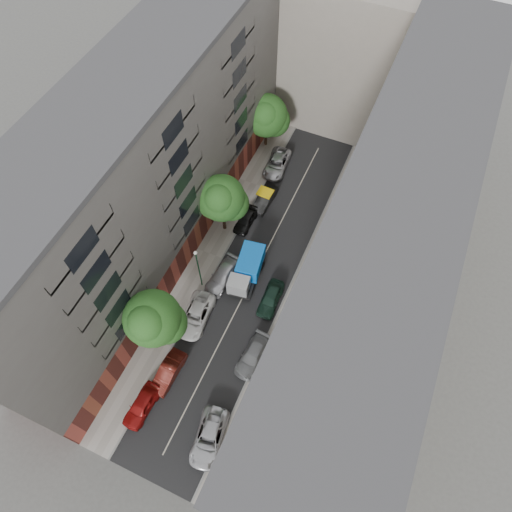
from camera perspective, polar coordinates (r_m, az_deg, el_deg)
The scene contains 23 objects.
ground at distance 48.64m, azimuth -0.04°, elevation -1.99°, with size 120.00×120.00×0.00m, color #4C4C49.
road_surface at distance 48.63m, azimuth -0.04°, elevation -1.98°, with size 8.00×44.00×0.02m, color black.
sidewalk_left at distance 49.97m, azimuth -5.82°, elevation 0.28°, with size 3.00×44.00×0.15m, color gray.
sidewalk_right at distance 47.78m, azimuth 6.02°, elevation -4.25°, with size 3.00×44.00×0.15m, color gray.
building_left at distance 44.21m, azimuth -13.39°, elevation 9.54°, with size 8.00×44.00×20.00m, color #4C4947.
building_right at distance 39.07m, azimuth 14.88°, elevation -0.36°, with size 8.00×44.00×20.00m, color #B3A38B.
building_endcap at distance 60.80m, azimuth 11.73°, elevation 24.12°, with size 18.00×12.00×18.00m, color gray.
tarp_truck at distance 47.15m, azimuth -1.11°, elevation -1.66°, with size 3.03×5.95×2.61m.
car_left_0 at distance 43.93m, azimuth -14.09°, elevation -17.64°, with size 1.76×4.37×1.49m, color maroon.
car_left_1 at distance 44.29m, azimuth -10.90°, elevation -14.04°, with size 1.56×4.48×1.48m, color #4D150F.
car_left_2 at distance 45.92m, azimuth -7.53°, elevation -7.38°, with size 2.48×5.37×1.49m, color silver.
car_left_3 at distance 47.70m, azimuth -4.19°, elevation -2.48°, with size 2.02×4.98×1.44m, color #B7B7BC.
car_left_4 at distance 51.54m, azimuth -1.27°, elevation 4.59°, with size 1.64×4.08×1.39m, color black.
car_left_5 at distance 53.32m, azimuth 1.13°, elevation 7.19°, with size 1.54×4.40×1.45m, color black.
car_left_6 at distance 56.92m, azimuth 2.65°, elevation 11.47°, with size 2.45×5.31×1.48m, color #B5B5BA.
car_right_0 at distance 42.38m, azimuth -5.88°, elevation -21.65°, with size 2.45×5.32×1.48m, color #B7B8BC.
car_right_1 at distance 44.07m, azimuth -0.39°, elevation -12.35°, with size 1.94×4.77×1.38m, color slate.
car_right_2 at distance 46.36m, azimuth 1.84°, elevation -5.31°, with size 1.77×4.41×1.50m, color black.
tree_near at distance 40.48m, azimuth -12.73°, elevation -7.87°, with size 5.35×5.09×8.85m.
tree_mid at distance 47.43m, azimuth -4.25°, elevation 6.99°, with size 5.23×4.94×7.88m.
tree_far at distance 56.81m, azimuth 1.34°, elevation 16.95°, with size 5.40×5.14×7.22m.
lamp_post at distance 44.62m, azimuth -7.26°, elevation -1.16°, with size 0.36×0.36×6.44m.
pedestrian at distance 49.38m, azimuth 7.29°, elevation 1.10°, with size 0.67×0.44×1.84m, color black.
Camera 1 is at (9.72, -21.93, 42.31)m, focal length 32.00 mm.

